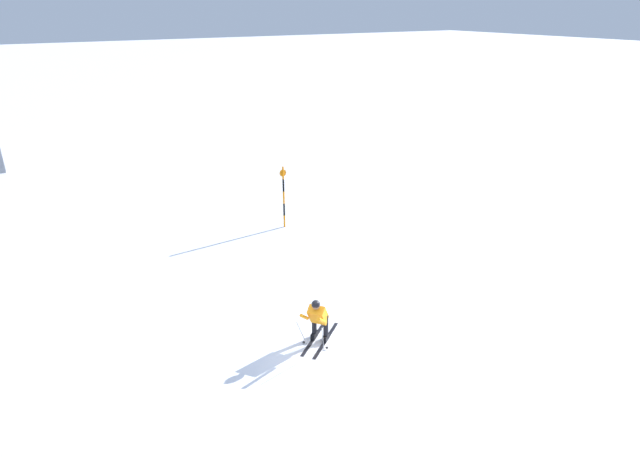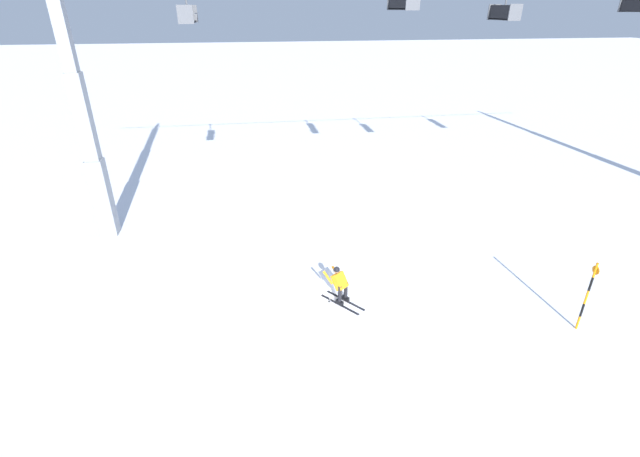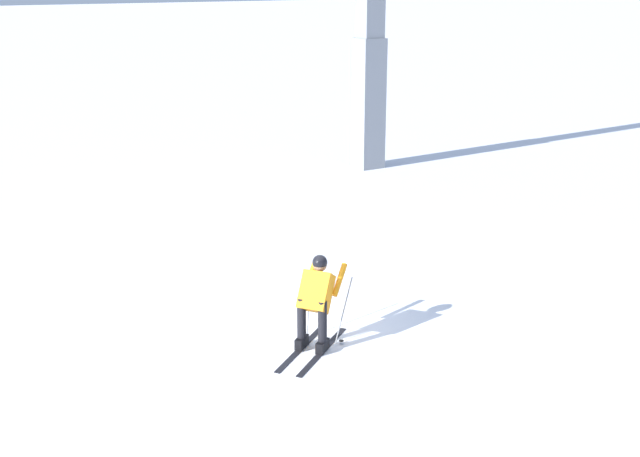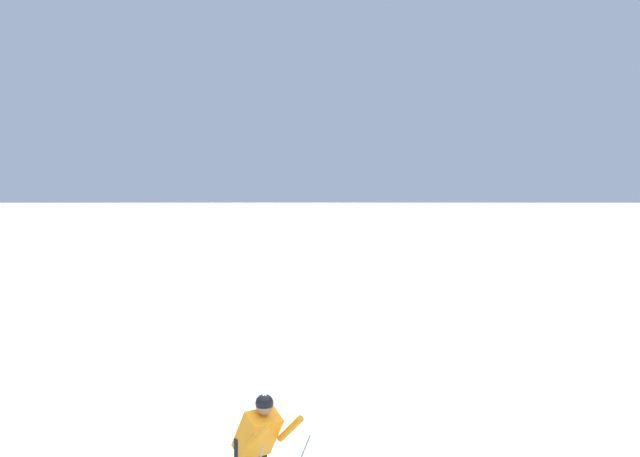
# 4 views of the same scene
# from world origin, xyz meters

# --- Properties ---
(skier_carving_main) EXTENTS (1.42, 1.60, 1.47)m
(skier_carving_main) POSITION_xyz_m (0.41, -0.28, 0.76)
(skier_carving_main) COLOR black
(skier_carving_main) RESTS_ON ground_plane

